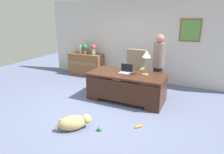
{
  "coord_description": "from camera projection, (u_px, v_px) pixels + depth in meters",
  "views": [
    {
      "loc": [
        2.06,
        -3.91,
        2.24
      ],
      "look_at": [
        0.06,
        0.3,
        0.75
      ],
      "focal_mm": 31.86,
      "sensor_mm": 36.0,
      "label": 1
    }
  ],
  "objects": [
    {
      "name": "desk",
      "position": [
        126.0,
        86.0,
        5.28
      ],
      "size": [
        1.99,
        0.94,
        0.74
      ],
      "color": "#422316",
      "rests_on": "ground_plane"
    },
    {
      "name": "desk_lamp",
      "position": [
        146.0,
        56.0,
        4.92
      ],
      "size": [
        0.22,
        0.22,
        0.63
      ],
      "color": "#9E8447",
      "rests_on": "desk"
    },
    {
      "name": "ground_plane",
      "position": [
        105.0,
        109.0,
        4.88
      ],
      "size": [
        12.0,
        12.0,
        0.0
      ],
      "primitive_type": "plane",
      "color": "slate"
    },
    {
      "name": "dog_lying",
      "position": [
        74.0,
        122.0,
        3.99
      ],
      "size": [
        0.61,
        0.6,
        0.3
      ],
      "color": "tan",
      "rests_on": "ground_plane"
    },
    {
      "name": "potted_plant",
      "position": [
        85.0,
        48.0,
        7.31
      ],
      "size": [
        0.24,
        0.24,
        0.36
      ],
      "color": "brown",
      "rests_on": "credenza"
    },
    {
      "name": "dog_toy_bone",
      "position": [
        139.0,
        126.0,
        4.08
      ],
      "size": [
        0.15,
        0.18,
        0.05
      ],
      "primitive_type": "ellipsoid",
      "rotation": [
        0.0,
        0.0,
        4.06
      ],
      "color": "orange",
      "rests_on": "ground_plane"
    },
    {
      "name": "armchair",
      "position": [
        134.0,
        72.0,
        6.13
      ],
      "size": [
        0.6,
        0.59,
        1.2
      ],
      "color": "gray",
      "rests_on": "ground_plane"
    },
    {
      "name": "person_standing",
      "position": [
        158.0,
        65.0,
        5.49
      ],
      "size": [
        0.32,
        0.32,
        1.72
      ],
      "color": "#262323",
      "rests_on": "ground_plane"
    },
    {
      "name": "dog_toy_ball",
      "position": [
        100.0,
        129.0,
        3.97
      ],
      "size": [
        0.09,
        0.09,
        0.09
      ],
      "primitive_type": "sphere",
      "color": "green",
      "rests_on": "ground_plane"
    },
    {
      "name": "laptop",
      "position": [
        126.0,
        71.0,
        5.25
      ],
      "size": [
        0.32,
        0.22,
        0.22
      ],
      "color": "#B2B5BA",
      "rests_on": "desk"
    },
    {
      "name": "vase_empty",
      "position": [
        81.0,
        49.0,
        7.4
      ],
      "size": [
        0.1,
        0.1,
        0.29
      ],
      "primitive_type": "cylinder",
      "color": "silver",
      "rests_on": "credenza"
    },
    {
      "name": "back_wall",
      "position": [
        140.0,
        41.0,
        6.7
      ],
      "size": [
        7.0,
        0.16,
        2.7
      ],
      "color": "silver",
      "rests_on": "ground_plane"
    },
    {
      "name": "credenza",
      "position": [
        86.0,
        64.0,
        7.49
      ],
      "size": [
        1.29,
        0.5,
        0.82
      ],
      "color": "brown",
      "rests_on": "ground_plane"
    },
    {
      "name": "vase_with_flowers",
      "position": [
        94.0,
        49.0,
        7.16
      ],
      "size": [
        0.17,
        0.17,
        0.36
      ],
      "color": "#A8CB9A",
      "rests_on": "credenza"
    }
  ]
}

